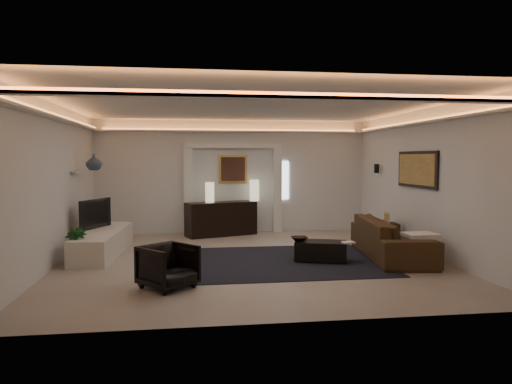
{
  "coord_description": "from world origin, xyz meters",
  "views": [
    {
      "loc": [
        -1.13,
        -8.86,
        1.92
      ],
      "look_at": [
        0.2,
        0.6,
        1.25
      ],
      "focal_mm": 33.53,
      "sensor_mm": 36.0,
      "label": 1
    }
  ],
  "objects": [
    {
      "name": "alcove_header",
      "position": [
        0.0,
        3.4,
        2.25
      ],
      "size": [
        2.52,
        0.2,
        0.12
      ],
      "primitive_type": "cube",
      "color": "silver",
      "rests_on": "wall_back"
    },
    {
      "name": "wall_sconce",
      "position": [
        3.38,
        2.2,
        1.68
      ],
      "size": [
        0.12,
        0.12,
        0.22
      ],
      "primitive_type": "cylinder",
      "color": "black",
      "rests_on": "wall_right"
    },
    {
      "name": "throw_blanket",
      "position": [
        2.98,
        -0.85,
        0.55
      ],
      "size": [
        0.59,
        0.49,
        0.06
      ],
      "primitive_type": "cube",
      "rotation": [
        0.0,
        0.0,
        0.05
      ],
      "color": "beige",
      "rests_on": "sofa"
    },
    {
      "name": "coffee_table",
      "position": [
        1.29,
        -0.3,
        0.21
      ],
      "size": [
        1.06,
        0.78,
        0.35
      ],
      "primitive_type": "cube",
      "rotation": [
        0.0,
        0.0,
        -0.31
      ],
      "color": "black",
      "rests_on": "ground"
    },
    {
      "name": "lamp_left",
      "position": [
        -0.62,
        3.0,
        1.09
      ],
      "size": [
        0.27,
        0.27,
        0.49
      ],
      "primitive_type": "cylinder",
      "rotation": [
        0.0,
        0.0,
        -0.28
      ],
      "color": "beige",
      "rests_on": "console"
    },
    {
      "name": "pilaster_right",
      "position": [
        1.15,
        3.4,
        1.1
      ],
      "size": [
        0.22,
        0.2,
        2.2
      ],
      "primitive_type": "cube",
      "color": "silver",
      "rests_on": "ground"
    },
    {
      "name": "daylight_slit",
      "position": [
        1.35,
        3.48,
        1.35
      ],
      "size": [
        0.25,
        0.03,
        1.0
      ],
      "primitive_type": "cube",
      "color": "white",
      "rests_on": "wall_back"
    },
    {
      "name": "floor",
      "position": [
        0.0,
        0.0,
        0.0
      ],
      "size": [
        7.0,
        7.0,
        0.0
      ],
      "primitive_type": "plane",
      "color": "#A39588",
      "rests_on": "ground"
    },
    {
      "name": "tv",
      "position": [
        -3.15,
        1.35,
        0.75
      ],
      "size": [
        1.02,
        0.54,
        0.61
      ],
      "primitive_type": "imported",
      "rotation": [
        0.0,
        0.0,
        1.17
      ],
      "color": "black",
      "rests_on": "media_ledge"
    },
    {
      "name": "plant",
      "position": [
        -3.15,
        -0.02,
        0.34
      ],
      "size": [
        0.41,
        0.41,
        0.68
      ],
      "primitive_type": "imported",
      "rotation": [
        0.0,
        0.0,
        -0.08
      ],
      "color": "black",
      "rests_on": "ground"
    },
    {
      "name": "armchair",
      "position": [
        -1.45,
        -1.78,
        0.33
      ],
      "size": [
        1.0,
        1.0,
        0.65
      ],
      "primitive_type": "imported",
      "rotation": [
        0.0,
        0.0,
        0.72
      ],
      "color": "black",
      "rests_on": "ground"
    },
    {
      "name": "wall_niche",
      "position": [
        -3.44,
        1.4,
        1.65
      ],
      "size": [
        0.1,
        0.55,
        0.04
      ],
      "primitive_type": "cube",
      "color": "silver",
      "rests_on": "wall_left"
    },
    {
      "name": "figurine",
      "position": [
        -3.15,
        2.31,
        0.64
      ],
      "size": [
        0.15,
        0.15,
        0.33
      ],
      "primitive_type": "cylinder",
      "rotation": [
        0.0,
        0.0,
        -0.22
      ],
      "color": "#403121",
      "rests_on": "media_ledge"
    },
    {
      "name": "wall_left",
      "position": [
        -3.5,
        0.0,
        1.45
      ],
      "size": [
        0.0,
        7.0,
        7.0
      ],
      "primitive_type": "plane",
      "rotation": [
        1.57,
        0.0,
        1.57
      ],
      "color": "silver",
      "rests_on": "ground"
    },
    {
      "name": "wall_front",
      "position": [
        0.0,
        -3.5,
        1.45
      ],
      "size": [
        7.0,
        0.0,
        7.0
      ],
      "primitive_type": "plane",
      "rotation": [
        -1.57,
        0.0,
        0.0
      ],
      "color": "silver",
      "rests_on": "ground"
    },
    {
      "name": "throw_pillow",
      "position": [
        3.15,
        1.02,
        0.55
      ],
      "size": [
        0.26,
        0.4,
        0.39
      ],
      "primitive_type": "cube",
      "rotation": [
        0.0,
        0.0,
        -0.4
      ],
      "color": "tan",
      "rests_on": "sofa"
    },
    {
      "name": "sofa",
      "position": [
        2.74,
        -0.15,
        0.38
      ],
      "size": [
        2.69,
        1.31,
        0.76
      ],
      "primitive_type": "imported",
      "rotation": [
        0.0,
        0.0,
        1.45
      ],
      "color": "brown",
      "rests_on": "ground"
    },
    {
      "name": "pilaster_left",
      "position": [
        -1.15,
        3.4,
        1.1
      ],
      "size": [
        0.22,
        0.2,
        2.2
      ],
      "primitive_type": "cube",
      "color": "silver",
      "rests_on": "ground"
    },
    {
      "name": "media_ledge",
      "position": [
        -2.84,
        0.96,
        0.23
      ],
      "size": [
        0.86,
        2.74,
        0.51
      ],
      "primitive_type": "cube",
      "rotation": [
        0.0,
        0.0,
        -0.07
      ],
      "color": "beige",
      "rests_on": "ground"
    },
    {
      "name": "cove_soffit",
      "position": [
        0.0,
        0.0,
        2.62
      ],
      "size": [
        7.0,
        7.0,
        0.04
      ],
      "primitive_type": "cube",
      "color": "silver",
      "rests_on": "ceiling"
    },
    {
      "name": "ginger_jar",
      "position": [
        -3.15,
        1.79,
        1.84
      ],
      "size": [
        0.43,
        0.43,
        0.35
      ],
      "primitive_type": "imported",
      "rotation": [
        0.0,
        0.0,
        -0.41
      ],
      "color": "#49505C",
      "rests_on": "wall_niche"
    },
    {
      "name": "ceiling",
      "position": [
        0.0,
        0.0,
        2.9
      ],
      "size": [
        7.0,
        7.0,
        0.0
      ],
      "primitive_type": "plane",
      "rotation": [
        3.14,
        0.0,
        0.0
      ],
      "color": "white",
      "rests_on": "ground"
    },
    {
      "name": "art_panel_gold",
      "position": [
        3.44,
        0.3,
        1.7
      ],
      "size": [
        0.02,
        1.5,
        0.62
      ],
      "primitive_type": "cube",
      "color": "tan",
      "rests_on": "wall_right"
    },
    {
      "name": "wall_right",
      "position": [
        3.5,
        0.0,
        1.45
      ],
      "size": [
        0.0,
        7.0,
        7.0
      ],
      "primitive_type": "plane",
      "rotation": [
        1.57,
        0.0,
        -1.57
      ],
      "color": "silver",
      "rests_on": "ground"
    },
    {
      "name": "magazine",
      "position": [
        1.74,
        -0.56,
        0.42
      ],
      "size": [
        0.24,
        0.19,
        0.03
      ],
      "primitive_type": "cube",
      "rotation": [
        0.0,
        0.0,
        0.16
      ],
      "color": "white",
      "rests_on": "coffee_table"
    },
    {
      "name": "bowl",
      "position": [
        0.91,
        -0.2,
        0.45
      ],
      "size": [
        0.32,
        0.32,
        0.08
      ],
      "primitive_type": "imported",
      "rotation": [
        0.0,
        0.0,
        0.01
      ],
      "color": "black",
      "rests_on": "coffee_table"
    },
    {
      "name": "art_panel_frame",
      "position": [
        3.47,
        0.3,
        1.7
      ],
      "size": [
        0.04,
        1.64,
        0.74
      ],
      "primitive_type": "cube",
      "color": "black",
      "rests_on": "wall_right"
    },
    {
      "name": "area_rug",
      "position": [
        0.4,
        -0.2,
        0.01
      ],
      "size": [
        4.0,
        3.0,
        0.01
      ],
      "primitive_type": "cube",
      "color": "black",
      "rests_on": "ground"
    },
    {
      "name": "painting_frame",
      "position": [
        0.0,
        3.47,
        1.65
      ],
      "size": [
        0.74,
        0.04,
        0.74
      ],
      "primitive_type": "cube",
      "color": "tan",
      "rests_on": "wall_back"
    },
    {
      "name": "painting_canvas",
      "position": [
        0.0,
        3.44,
        1.65
      ],
      "size": [
        0.62,
        0.02,
        0.62
      ],
      "primitive_type": "cube",
      "color": "#4C2D1E",
      "rests_on": "wall_back"
    },
    {
      "name": "lamp_right",
      "position": [
        0.53,
        3.25,
        1.09
      ],
      "size": [
        0.27,
        0.27,
        0.54
      ],
      "primitive_type": "cylinder",
      "rotation": [
        0.0,
        0.0,
        -0.13
      ],
      "color": "beige",
      "rests_on": "console"
    },
    {
      "name": "wall_back",
      "position": [
        0.0,
        3.5,
        1.45
      ],
      "size": [
        7.0,
        0.0,
        7.0
      ],
      "primitive_type": "plane",
      "rotation": [
        1.57,
        0.0,
        0.0
      ],
      "color": "silver",
      "rests_on": "ground"
    },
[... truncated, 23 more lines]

